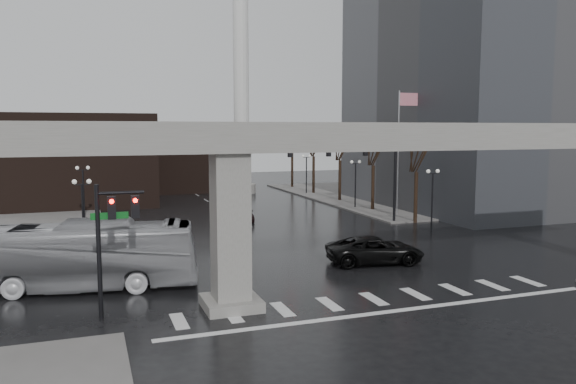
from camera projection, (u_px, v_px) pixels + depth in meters
name	position (u px, v px, depth m)	size (l,w,h in m)	color
ground	(364.00, 293.00, 28.76)	(160.00, 160.00, 0.00)	black
sidewalk_ne	(415.00, 195.00, 71.16)	(28.00, 36.00, 0.15)	slate
elevated_guideway	(389.00, 159.00, 28.41)	(48.00, 2.60, 8.70)	gray
office_tower	(488.00, 11.00, 60.15)	(22.00, 26.00, 42.00)	slate
building_far_left	(78.00, 159.00, 62.74)	(16.00, 14.00, 10.00)	black
building_far_mid	(173.00, 161.00, 76.25)	(10.00, 10.00, 8.00)	black
smokestack	(241.00, 90.00, 72.29)	(3.60, 3.60, 30.00)	white
signal_mast_arm	(357.00, 159.00, 48.71)	(12.12, 0.43, 8.00)	black
signal_left_pole	(111.00, 228.00, 24.64)	(2.30, 0.30, 6.00)	black
flagpole_assembly	(401.00, 138.00, 53.63)	(2.06, 0.12, 12.00)	silver
lamp_right_0	(432.00, 189.00, 46.00)	(1.22, 0.32, 5.11)	black
lamp_right_1	(355.00, 176.00, 59.09)	(1.22, 0.32, 5.11)	black
lamp_right_2	(306.00, 167.00, 72.18)	(1.22, 0.32, 5.11)	black
lamp_left_0	(83.00, 204.00, 36.91)	(1.22, 0.32, 5.11)	black
lamp_left_1	(83.00, 184.00, 49.99)	(1.22, 0.32, 5.11)	black
lamp_left_2	(84.00, 173.00, 63.08)	(1.22, 0.32, 5.11)	black
tree_right_0	(416.00, 192.00, 50.18)	(1.09, 1.58, 7.50)	black
tree_right_1	(373.00, 183.00, 57.65)	(1.09, 1.61, 7.67)	black
tree_right_2	(340.00, 176.00, 65.13)	(1.10, 1.63, 7.85)	black
tree_right_3	(314.00, 171.00, 72.60)	(1.11, 1.66, 8.02)	black
tree_right_4	(292.00, 167.00, 80.07)	(1.12, 1.69, 8.19)	black
pickup_truck	(375.00, 250.00, 35.13)	(2.81, 6.09, 1.69)	black
city_bus	(71.00, 256.00, 29.19)	(3.04, 12.98, 3.62)	#AAAAAF
far_car	(243.00, 213.00, 51.37)	(1.79, 4.45, 1.52)	black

